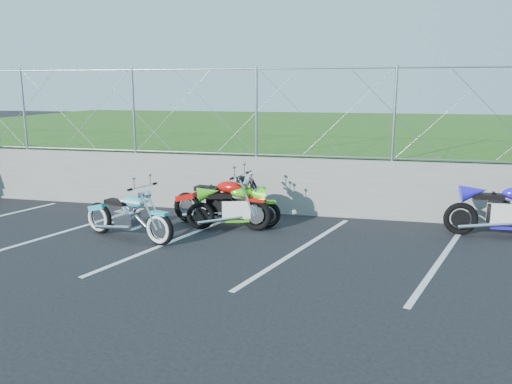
% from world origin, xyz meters
% --- Properties ---
extents(ground, '(90.00, 90.00, 0.00)m').
position_xyz_m(ground, '(0.00, 0.00, 0.00)').
color(ground, black).
rests_on(ground, ground).
extents(retaining_wall, '(30.00, 0.22, 1.30)m').
position_xyz_m(retaining_wall, '(0.00, 3.50, 0.65)').
color(retaining_wall, slate).
rests_on(retaining_wall, ground).
extents(grass_field, '(30.00, 20.00, 1.30)m').
position_xyz_m(grass_field, '(0.00, 13.50, 0.65)').
color(grass_field, '#275316').
rests_on(grass_field, ground).
extents(chain_link_fence, '(28.00, 0.03, 2.00)m').
position_xyz_m(chain_link_fence, '(0.00, 3.50, 2.30)').
color(chain_link_fence, gray).
rests_on(chain_link_fence, retaining_wall).
extents(parking_lines, '(18.29, 4.31, 0.01)m').
position_xyz_m(parking_lines, '(1.20, 1.00, 0.00)').
color(parking_lines, silver).
rests_on(parking_lines, ground).
extents(cruiser_turquoise, '(2.11, 0.82, 1.08)m').
position_xyz_m(cruiser_turquoise, '(-0.87, 0.84, 0.43)').
color(cruiser_turquoise, black).
rests_on(cruiser_turquoise, ground).
extents(naked_orange, '(2.24, 0.76, 1.13)m').
position_xyz_m(naked_orange, '(0.59, 2.10, 0.48)').
color(naked_orange, black).
rests_on(naked_orange, ground).
extents(sportbike_green, '(1.88, 0.77, 1.00)m').
position_xyz_m(sportbike_green, '(0.90, 1.99, 0.43)').
color(sportbike_green, black).
rests_on(sportbike_green, ground).
extents(sportbike_blue, '(2.20, 0.79, 1.14)m').
position_xyz_m(sportbike_blue, '(6.13, 2.60, 0.49)').
color(sportbike_blue, black).
rests_on(sportbike_blue, ground).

